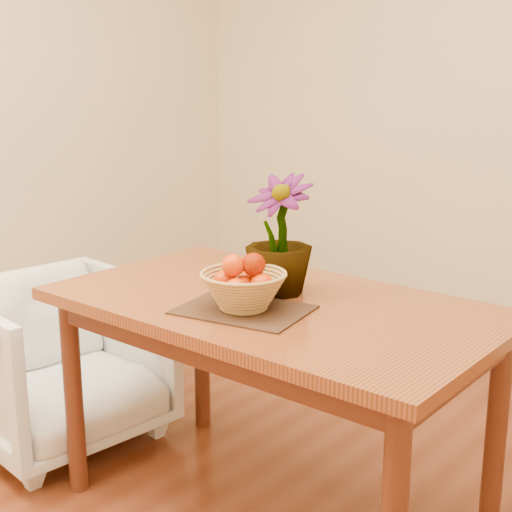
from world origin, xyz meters
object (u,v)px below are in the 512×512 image
Objects in this scene: table at (272,326)px; wicker_basket at (244,292)px; armchair at (60,353)px; potted_plant at (279,235)px.

table is 5.42× the size of wicker_basket.
table reaches higher than armchair.
table is 1.93× the size of armchair.
wicker_basket reaches higher than table.
wicker_basket is 0.67× the size of potted_plant.
table is at bearing -76.70° from armchair.
table is at bearing -71.95° from potted_plant.
armchair is at bearing 178.73° from wicker_basket.
wicker_basket is at bearing -84.78° from armchair.
potted_plant is at bearing 113.02° from table.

